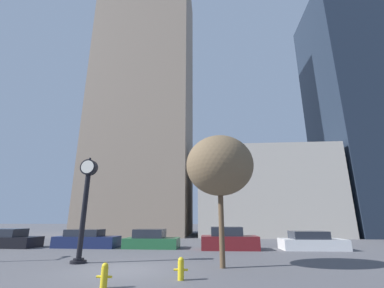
{
  "coord_description": "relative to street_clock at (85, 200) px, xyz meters",
  "views": [
    {
      "loc": [
        3.68,
        -11.38,
        2.03
      ],
      "look_at": [
        1.98,
        10.8,
        8.54
      ],
      "focal_mm": 24.0,
      "sensor_mm": 36.0,
      "label": 1
    }
  ],
  "objects": [
    {
      "name": "building_glass_modern",
      "position": [
        28.92,
        22.53,
        14.39
      ],
      "size": [
        13.52,
        12.0,
        34.68
      ],
      "color": "#1E2838",
      "rests_on": "ground_plane"
    },
    {
      "name": "car_green",
      "position": [
        1.94,
        6.77,
        -2.41
      ],
      "size": [
        3.93,
        2.03,
        1.31
      ],
      "rotation": [
        0.0,
        0.0,
        -0.02
      ],
      "color": "#236038",
      "rests_on": "ground_plane"
    },
    {
      "name": "car_white",
      "position": [
        13.2,
        6.56,
        -2.44
      ],
      "size": [
        4.29,
        1.99,
        1.22
      ],
      "rotation": [
        0.0,
        0.0,
        0.02
      ],
      "color": "silver",
      "rests_on": "ground_plane"
    },
    {
      "name": "fire_hydrant_far",
      "position": [
        5.3,
        -3.13,
        -2.58
      ],
      "size": [
        0.5,
        0.22,
        0.74
      ],
      "color": "yellow",
      "rests_on": "ground_plane"
    },
    {
      "name": "building_storefront_row",
      "position": [
        13.19,
        22.53,
        2.35
      ],
      "size": [
        16.71,
        12.0,
        10.61
      ],
      "color": "beige",
      "rests_on": "ground_plane"
    },
    {
      "name": "car_maroon",
      "position": [
        7.53,
        6.27,
        -2.32
      ],
      "size": [
        3.93,
        2.02,
        1.5
      ],
      "rotation": [
        0.0,
        0.0,
        0.02
      ],
      "color": "maroon",
      "rests_on": "ground_plane"
    },
    {
      "name": "ground_plane",
      "position": [
        2.75,
        -1.47,
        -2.95
      ],
      "size": [
        200.0,
        200.0,
        0.0
      ],
      "primitive_type": "plane",
      "color": "#515156"
    },
    {
      "name": "car_black",
      "position": [
        -8.98,
        6.39,
        -2.4
      ],
      "size": [
        4.79,
        2.06,
        1.32
      ],
      "rotation": [
        0.0,
        0.0,
        -0.04
      ],
      "color": "black",
      "rests_on": "ground_plane"
    },
    {
      "name": "street_clock",
      "position": [
        0.0,
        0.0,
        0.0
      ],
      "size": [
        0.82,
        0.75,
        5.17
      ],
      "color": "black",
      "rests_on": "ground_plane"
    },
    {
      "name": "fire_hydrant_near",
      "position": [
        3.07,
        -4.38,
        -2.58
      ],
      "size": [
        0.48,
        0.21,
        0.72
      ],
      "color": "yellow",
      "rests_on": "ground_plane"
    },
    {
      "name": "building_tall_tower",
      "position": [
        -3.36,
        22.53,
        17.72
      ],
      "size": [
        13.45,
        12.0,
        41.34
      ],
      "color": "gray",
      "rests_on": "ground_plane"
    },
    {
      "name": "car_navy",
      "position": [
        -2.93,
        6.72,
        -2.41
      ],
      "size": [
        4.68,
        1.87,
        1.28
      ],
      "rotation": [
        0.0,
        0.0,
        -0.03
      ],
      "color": "#19234C",
      "rests_on": "ground_plane"
    },
    {
      "name": "bare_tree",
      "position": [
        6.83,
        -0.74,
        1.52
      ],
      "size": [
        3.18,
        3.18,
        5.92
      ],
      "color": "brown",
      "rests_on": "ground_plane"
    }
  ]
}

